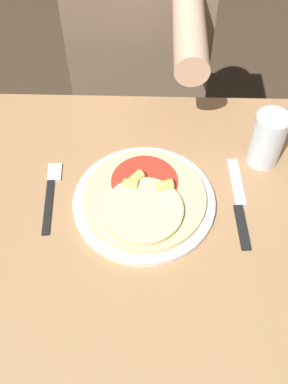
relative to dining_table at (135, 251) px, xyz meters
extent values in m
plane|color=#423323|center=(0.00, 0.00, -0.64)|extent=(8.00, 8.00, 0.00)
cube|color=#9E754C|center=(0.00, 0.00, 0.11)|extent=(1.26, 0.71, 0.03)
cylinder|color=silver|center=(0.02, 0.04, 0.13)|extent=(0.28, 0.28, 0.01)
cylinder|color=#E0C689|center=(0.02, 0.04, 0.14)|extent=(0.24, 0.24, 0.01)
cylinder|color=#B22D1E|center=(0.02, 0.07, 0.15)|extent=(0.13, 0.13, 0.00)
cylinder|color=beige|center=(0.02, 0.00, 0.16)|extent=(0.15, 0.15, 0.01)
cylinder|color=#E5BC5B|center=(0.06, 0.05, 0.16)|extent=(0.04, 0.03, 0.02)
cylinder|color=#E5BC5B|center=(-0.01, 0.06, 0.16)|extent=(0.03, 0.02, 0.02)
cylinder|color=#E5BC5B|center=(0.00, 0.07, 0.16)|extent=(0.04, 0.04, 0.02)
cube|color=black|center=(-0.17, 0.02, 0.13)|extent=(0.02, 0.13, 0.00)
cube|color=silver|center=(-0.17, 0.11, 0.13)|extent=(0.03, 0.05, 0.00)
cube|color=black|center=(0.20, -0.01, 0.13)|extent=(0.02, 0.10, 0.00)
cube|color=silver|center=(0.20, 0.10, 0.13)|extent=(0.03, 0.12, 0.00)
cylinder|color=silver|center=(0.26, 0.16, 0.18)|extent=(0.07, 0.07, 0.12)
cylinder|color=#2D2D38|center=(-0.10, 0.63, -0.39)|extent=(0.11, 0.11, 0.51)
cylinder|color=#2D2D38|center=(0.08, 0.63, -0.39)|extent=(0.11, 0.11, 0.51)
cube|color=#75604C|center=(-0.01, 0.63, 0.16)|extent=(0.38, 0.22, 0.58)
cylinder|color=tan|center=(0.10, 0.37, 0.30)|extent=(0.07, 0.30, 0.07)
camera|label=1|loc=(0.03, -0.48, 0.84)|focal=42.00mm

